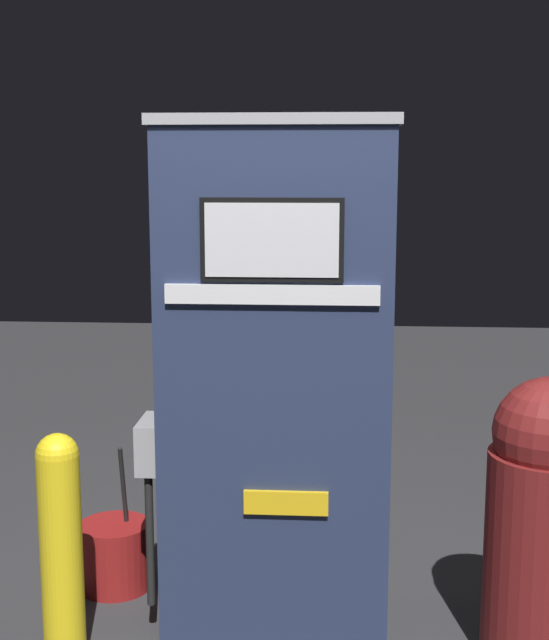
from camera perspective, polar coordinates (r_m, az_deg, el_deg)
The scene contains 4 objects.
gas_pump at distance 3.50m, azimuth 0.11°, elevation -3.66°, with size 0.98×0.57×2.00m.
safety_bollard at distance 3.45m, azimuth -13.51°, elevation -13.63°, with size 0.16×0.16×0.87m.
trash_bin at distance 3.46m, azimuth 16.98°, elevation -12.13°, with size 0.44×0.44×1.08m.
squeegee_bucket at distance 4.07m, azimuth -10.17°, elevation -14.59°, with size 0.31×0.31×0.65m.
Camera 1 is at (0.22, -3.13, 1.82)m, focal length 50.00 mm.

